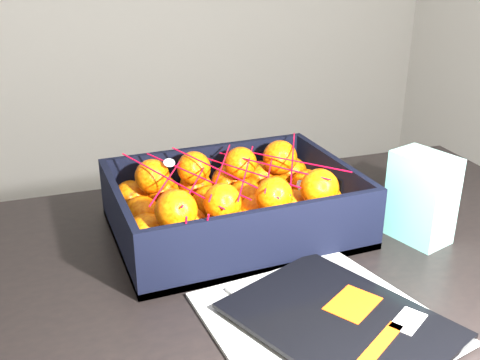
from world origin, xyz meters
name	(u,v)px	position (x,y,z in m)	size (l,w,h in m)	color
table	(280,315)	(0.03, -0.18, 0.65)	(1.24, 0.86, 0.75)	black
magazine_stack	(327,322)	(0.02, -0.35, 0.76)	(0.32, 0.34, 0.02)	silver
produce_crate	(234,214)	(0.00, -0.04, 0.78)	(0.41, 0.31, 0.11)	olive
clementine_heap	(236,201)	(0.00, -0.04, 0.81)	(0.40, 0.29, 0.12)	#EB5D04
mesh_net	(231,175)	(-0.01, -0.05, 0.86)	(0.34, 0.28, 0.10)	red
retail_carton	(421,197)	(0.29, -0.19, 0.83)	(0.07, 0.10, 0.15)	white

